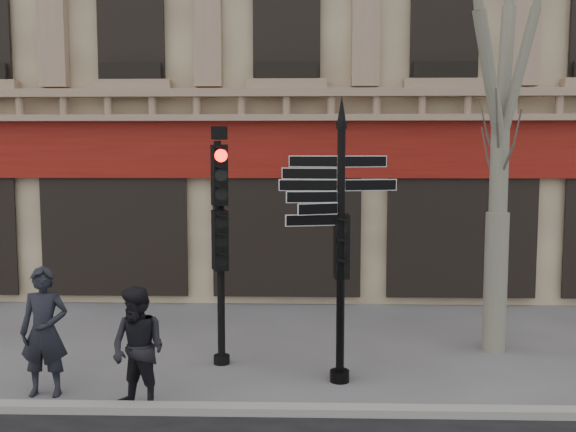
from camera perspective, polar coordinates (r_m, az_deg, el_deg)
name	(u,v)px	position (r m, az deg, el deg)	size (l,w,h in m)	color
ground	(277,378)	(10.36, -0.97, -14.21)	(80.00, 80.00, 0.00)	#58585C
kerb	(272,410)	(9.04, -1.39, -16.86)	(80.00, 0.25, 0.12)	#9A9891
fingerpost	(341,192)	(9.65, 4.74, 2.14)	(1.91, 1.91, 4.37)	black
traffic_signal_main	(220,216)	(10.55, -6.05, 0.01)	(0.51, 0.43, 3.94)	black
traffic_signal_secondary	(341,264)	(9.96, 4.75, -4.29)	(0.45, 0.33, 2.59)	black
pedestrian_a	(44,332)	(10.05, -20.84, -9.59)	(0.69, 0.45, 1.89)	black
pedestrian_b	(138,349)	(9.14, -13.17, -11.46)	(0.83, 0.65, 1.71)	black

